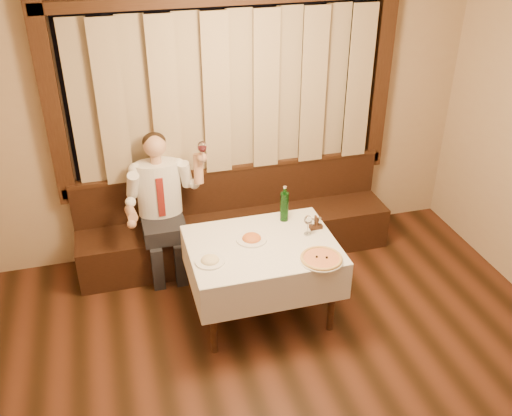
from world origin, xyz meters
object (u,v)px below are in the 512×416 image
object	(u,v)px
banquette	(235,227)
cruet_caddy	(316,224)
seated_man	(161,196)
dining_table	(262,254)
green_bottle	(284,206)
pizza	(321,259)
pasta_red	(252,236)
pasta_cream	(210,258)

from	to	relation	value
banquette	cruet_caddy	world-z (taller)	banquette
seated_man	banquette	bearing A→B (deg)	6.92
dining_table	seated_man	world-z (taller)	seated_man
dining_table	green_bottle	size ratio (longest dim) A/B	3.67
seated_man	cruet_caddy	bearing A→B (deg)	-32.82
banquette	pizza	size ratio (longest dim) A/B	8.81
dining_table	pasta_red	distance (m)	0.18
pasta_red	cruet_caddy	bearing A→B (deg)	2.83
pizza	green_bottle	size ratio (longest dim) A/B	1.05
pizza	pasta_red	size ratio (longest dim) A/B	1.35
dining_table	pasta_cream	xyz separation A→B (m)	(-0.48, -0.14, 0.14)
green_bottle	seated_man	bearing A→B (deg)	149.88
pasta_red	seated_man	xyz separation A→B (m)	(-0.67, 0.85, 0.04)
dining_table	pizza	distance (m)	0.55
cruet_caddy	seated_man	world-z (taller)	seated_man
dining_table	pasta_red	xyz separation A→B (m)	(-0.07, 0.08, 0.14)
banquette	pizza	bearing A→B (deg)	-73.91
banquette	cruet_caddy	xyz separation A→B (m)	(0.53, -0.91, 0.49)
dining_table	green_bottle	bearing A→B (deg)	47.39
seated_man	pasta_red	bearing A→B (deg)	-51.75
pizza	cruet_caddy	distance (m)	0.49
dining_table	pizza	world-z (taller)	pizza
dining_table	cruet_caddy	world-z (taller)	cruet_caddy
seated_man	pizza	bearing A→B (deg)	-48.63
cruet_caddy	pizza	bearing A→B (deg)	-106.39
banquette	pizza	world-z (taller)	banquette
banquette	seated_man	bearing A→B (deg)	-173.08
green_bottle	dining_table	bearing A→B (deg)	-132.61
pasta_cream	cruet_caddy	bearing A→B (deg)	14.09
pasta_red	seated_man	distance (m)	1.08
cruet_caddy	pasta_red	bearing A→B (deg)	-178.21
banquette	green_bottle	distance (m)	0.96
banquette	green_bottle	world-z (taller)	green_bottle
pasta_red	green_bottle	world-z (taller)	green_bottle
pasta_red	cruet_caddy	size ratio (longest dim) A/B	2.20
pizza	pasta_cream	xyz separation A→B (m)	(-0.88, 0.22, 0.02)
banquette	seated_man	world-z (taller)	seated_man
pasta_red	pasta_cream	bearing A→B (deg)	-151.38
pizza	pasta_red	world-z (taller)	pasta_red
banquette	pizza	xyz separation A→B (m)	(0.40, -1.39, 0.46)
cruet_caddy	dining_table	bearing A→B (deg)	-168.97
pasta_cream	green_bottle	bearing A→B (deg)	30.86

